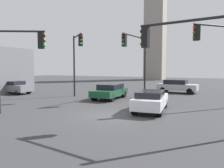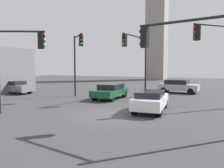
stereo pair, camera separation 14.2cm
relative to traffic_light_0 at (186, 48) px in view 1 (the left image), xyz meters
The scene contains 11 objects.
ground_plane 5.97m from the traffic_light_0, 161.92° to the left, with size 106.25×106.25×0.00m, color #38383A.
traffic_light_0 is the anchor object (origin of this frame).
traffic_light_1 6.48m from the traffic_light_0, 79.39° to the left, with size 2.55×2.57×5.88m.
traffic_light_2 12.51m from the traffic_light_0, 147.30° to the left, with size 2.43×2.24×6.00m.
traffic_light_3 9.83m from the traffic_light_0, 122.23° to the left, with size 0.78×4.32×5.92m.
traffic_light_4 9.68m from the traffic_light_0, behind, with size 2.68×1.57×5.37m.
car_0 5.51m from the traffic_light_0, 123.94° to the left, with size 2.25×4.54×1.35m.
car_1 20.20m from the traffic_light_0, 160.85° to the left, with size 4.13×1.83×1.41m.
car_3 11.18m from the traffic_light_0, 134.40° to the left, with size 2.16×4.46×1.37m.
car_4 15.85m from the traffic_light_0, 100.17° to the left, with size 4.44×2.25×1.51m.
skyline_tower 43.88m from the traffic_light_0, 106.44° to the left, with size 4.44×4.44×22.77m, color gray.
Camera 1 is at (5.69, -11.32, 2.86)m, focal length 34.30 mm.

